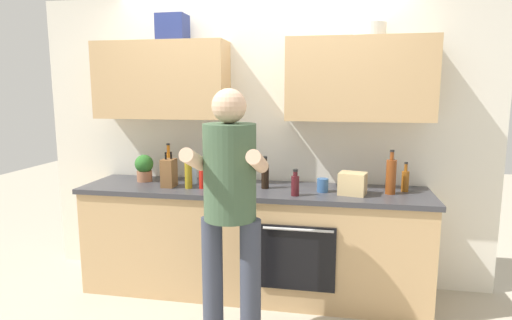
{
  "coord_description": "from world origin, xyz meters",
  "views": [
    {
      "loc": [
        0.66,
        -3.34,
        1.69
      ],
      "look_at": [
        0.05,
        -0.1,
        1.15
      ],
      "focal_mm": 29.96,
      "sensor_mm": 36.0,
      "label": 1
    }
  ],
  "objects_px": {
    "bottle_water": "(193,170)",
    "knife_block": "(169,173)",
    "bottle_vinegar": "(391,176)",
    "grocery_bag_bread": "(353,184)",
    "bottle_oil": "(188,173)",
    "potted_herb": "(144,167)",
    "bottle_hotsauce": "(202,179)",
    "bottle_juice": "(169,166)",
    "person_standing": "(230,198)",
    "bottle_syrup": "(405,180)",
    "bottle_wine": "(295,185)",
    "cup_tea": "(323,185)",
    "bottle_soy": "(265,175)"
  },
  "relations": [
    {
      "from": "bottle_oil",
      "to": "potted_herb",
      "type": "height_order",
      "value": "bottle_oil"
    },
    {
      "from": "potted_herb",
      "to": "bottle_vinegar",
      "type": "bearing_deg",
      "value": -2.44
    },
    {
      "from": "bottle_oil",
      "to": "bottle_water",
      "type": "distance_m",
      "value": 0.18
    },
    {
      "from": "bottle_juice",
      "to": "grocery_bag_bread",
      "type": "xyz_separation_m",
      "value": [
        1.57,
        -0.2,
        -0.05
      ]
    },
    {
      "from": "bottle_soy",
      "to": "bottle_hotsauce",
      "type": "relative_size",
      "value": 1.36
    },
    {
      "from": "cup_tea",
      "to": "grocery_bag_bread",
      "type": "xyz_separation_m",
      "value": [
        0.23,
        -0.04,
        0.03
      ]
    },
    {
      "from": "person_standing",
      "to": "cup_tea",
      "type": "distance_m",
      "value": 0.92
    },
    {
      "from": "bottle_water",
      "to": "knife_block",
      "type": "bearing_deg",
      "value": -136.09
    },
    {
      "from": "cup_tea",
      "to": "grocery_bag_bread",
      "type": "bearing_deg",
      "value": -10.49
    },
    {
      "from": "person_standing",
      "to": "bottle_hotsauce",
      "type": "height_order",
      "value": "person_standing"
    },
    {
      "from": "bottle_oil",
      "to": "bottle_wine",
      "type": "relative_size",
      "value": 1.45
    },
    {
      "from": "bottle_soy",
      "to": "bottle_wine",
      "type": "bearing_deg",
      "value": -37.55
    },
    {
      "from": "bottle_soy",
      "to": "bottle_water",
      "type": "xyz_separation_m",
      "value": [
        -0.64,
        0.06,
        0.01
      ]
    },
    {
      "from": "bottle_syrup",
      "to": "potted_herb",
      "type": "height_order",
      "value": "potted_herb"
    },
    {
      "from": "cup_tea",
      "to": "grocery_bag_bread",
      "type": "height_order",
      "value": "grocery_bag_bread"
    },
    {
      "from": "bottle_soy",
      "to": "bottle_oil",
      "type": "bearing_deg",
      "value": -169.44
    },
    {
      "from": "bottle_hotsauce",
      "to": "bottle_juice",
      "type": "distance_m",
      "value": 0.43
    },
    {
      "from": "bottle_hotsauce",
      "to": "bottle_juice",
      "type": "xyz_separation_m",
      "value": [
        -0.37,
        0.22,
        0.06
      ]
    },
    {
      "from": "bottle_oil",
      "to": "knife_block",
      "type": "relative_size",
      "value": 1.02
    },
    {
      "from": "bottle_wine",
      "to": "knife_block",
      "type": "xyz_separation_m",
      "value": [
        -1.06,
        0.12,
        0.03
      ]
    },
    {
      "from": "bottle_oil",
      "to": "grocery_bag_bread",
      "type": "distance_m",
      "value": 1.31
    },
    {
      "from": "bottle_wine",
      "to": "bottle_juice",
      "type": "distance_m",
      "value": 1.19
    },
    {
      "from": "bottle_vinegar",
      "to": "bottle_juice",
      "type": "xyz_separation_m",
      "value": [
        -1.86,
        0.13,
        -0.0
      ]
    },
    {
      "from": "bottle_syrup",
      "to": "bottle_juice",
      "type": "bearing_deg",
      "value": 179.29
    },
    {
      "from": "bottle_water",
      "to": "bottle_soy",
      "type": "bearing_deg",
      "value": -5.51
    },
    {
      "from": "bottle_hotsauce",
      "to": "bottle_oil",
      "type": "bearing_deg",
      "value": -171.83
    },
    {
      "from": "bottle_oil",
      "to": "bottle_soy",
      "type": "relative_size",
      "value": 1.12
    },
    {
      "from": "person_standing",
      "to": "bottle_water",
      "type": "height_order",
      "value": "person_standing"
    },
    {
      "from": "bottle_water",
      "to": "bottle_wine",
      "type": "bearing_deg",
      "value": -16.36
    },
    {
      "from": "bottle_juice",
      "to": "bottle_water",
      "type": "bearing_deg",
      "value": -13.6
    },
    {
      "from": "bottle_juice",
      "to": "bottle_hotsauce",
      "type": "bearing_deg",
      "value": -30.33
    },
    {
      "from": "bottle_oil",
      "to": "bottle_soy",
      "type": "bearing_deg",
      "value": 10.56
    },
    {
      "from": "bottle_vinegar",
      "to": "bottle_wine",
      "type": "bearing_deg",
      "value": -164.86
    },
    {
      "from": "bottle_oil",
      "to": "bottle_water",
      "type": "height_order",
      "value": "bottle_oil"
    },
    {
      "from": "bottle_vinegar",
      "to": "bottle_hotsauce",
      "type": "distance_m",
      "value": 1.49
    },
    {
      "from": "bottle_oil",
      "to": "grocery_bag_bread",
      "type": "xyz_separation_m",
      "value": [
        1.31,
        0.03,
        -0.04
      ]
    },
    {
      "from": "knife_block",
      "to": "bottle_soy",
      "type": "bearing_deg",
      "value": 6.27
    },
    {
      "from": "bottle_syrup",
      "to": "person_standing",
      "type": "bearing_deg",
      "value": -144.69
    },
    {
      "from": "bottle_vinegar",
      "to": "grocery_bag_bread",
      "type": "distance_m",
      "value": 0.3
    },
    {
      "from": "bottle_oil",
      "to": "bottle_syrup",
      "type": "distance_m",
      "value": 1.73
    },
    {
      "from": "bottle_wine",
      "to": "cup_tea",
      "type": "bearing_deg",
      "value": 39.11
    },
    {
      "from": "bottle_wine",
      "to": "bottle_water",
      "type": "bearing_deg",
      "value": 163.64
    },
    {
      "from": "bottle_vinegar",
      "to": "bottle_hotsauce",
      "type": "relative_size",
      "value": 1.76
    },
    {
      "from": "potted_herb",
      "to": "bottle_juice",
      "type": "bearing_deg",
      "value": 10.88
    },
    {
      "from": "bottle_oil",
      "to": "bottle_soy",
      "type": "distance_m",
      "value": 0.62
    },
    {
      "from": "bottle_syrup",
      "to": "bottle_hotsauce",
      "type": "xyz_separation_m",
      "value": [
        -1.61,
        -0.19,
        -0.01
      ]
    },
    {
      "from": "bottle_hotsauce",
      "to": "bottle_soy",
      "type": "bearing_deg",
      "value": 11.07
    },
    {
      "from": "bottle_oil",
      "to": "bottle_syrup",
      "type": "height_order",
      "value": "bottle_oil"
    },
    {
      "from": "bottle_water",
      "to": "person_standing",
      "type": "bearing_deg",
      "value": -56.79
    },
    {
      "from": "bottle_juice",
      "to": "cup_tea",
      "type": "distance_m",
      "value": 1.35
    }
  ]
}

